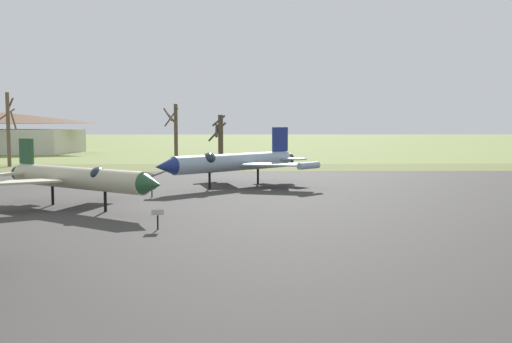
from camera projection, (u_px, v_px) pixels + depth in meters
The scene contains 10 objects.
asphalt_apron at pixel (149, 225), 28.09m from camera, with size 92.01×63.41×0.05m, color #383533.
grass_verge_strip at pixel (201, 168), 65.65m from camera, with size 152.01×12.00×0.06m, color brown.
jet_fighter_front_right at pixel (234, 162), 45.31m from camera, with size 12.58×12.42×4.76m.
info_placard_front_right at pixel (152, 190), 38.39m from camera, with size 0.55×0.38×0.86m.
jet_fighter_rear_center at pixel (79, 178), 33.32m from camera, with size 11.46×9.91×4.08m.
info_placard_rear_center at pixel (158, 217), 26.62m from camera, with size 0.62×0.35×1.02m.
bare_tree_left_of_center at pixel (9, 128), 67.01m from camera, with size 2.23×2.22×8.78m.
bare_tree_center at pixel (175, 133), 66.60m from camera, with size 1.84×2.90×7.40m.
bare_tree_right_of_center at pixel (220, 138), 69.35m from camera, with size 2.29×2.24×6.20m.
visitor_building at pixel (3, 133), 101.60m from camera, with size 27.76×17.44×7.23m.
Camera 1 is at (4.49, -8.90, 4.91)m, focal length 39.97 mm.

